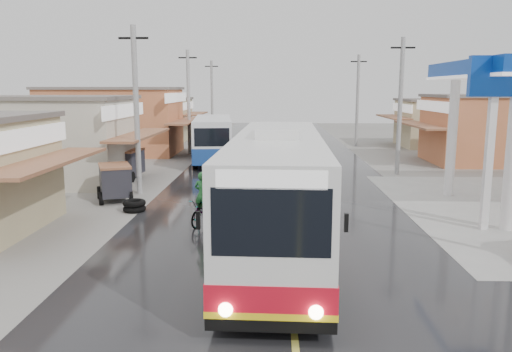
% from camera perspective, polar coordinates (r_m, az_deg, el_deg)
% --- Properties ---
extents(ground, '(120.00, 120.00, 0.00)m').
position_cam_1_polar(ground, '(15.65, 3.60, -8.99)').
color(ground, slate).
rests_on(ground, ground).
extents(road, '(12.00, 90.00, 0.02)m').
position_cam_1_polar(road, '(30.23, 2.79, 0.30)').
color(road, black).
rests_on(road, ground).
extents(centre_line, '(0.15, 90.00, 0.01)m').
position_cam_1_polar(centre_line, '(30.23, 2.79, 0.32)').
color(centre_line, '#D8CC4C').
rests_on(centre_line, road).
extents(shopfronts_left, '(11.00, 44.00, 5.20)m').
position_cam_1_polar(shopfronts_left, '(35.47, -18.78, 1.20)').
color(shopfronts_left, tan).
rests_on(shopfronts_left, ground).
extents(utility_poles_left, '(1.60, 50.00, 8.00)m').
position_cam_1_polar(utility_poles_left, '(31.89, -9.91, 0.65)').
color(utility_poles_left, gray).
rests_on(utility_poles_left, ground).
extents(utility_poles_right, '(1.60, 36.00, 8.00)m').
position_cam_1_polar(utility_poles_right, '(31.14, 15.78, 0.20)').
color(utility_poles_right, gray).
rests_on(utility_poles_right, ground).
extents(coach_bus, '(3.19, 12.74, 3.95)m').
position_cam_1_polar(coach_bus, '(15.79, 2.51, -1.64)').
color(coach_bus, silver).
rests_on(coach_bus, road).
extents(second_bus, '(3.45, 9.42, 3.06)m').
position_cam_1_polar(second_bus, '(35.08, -4.95, 4.31)').
color(second_bus, silver).
rests_on(second_bus, road).
extents(cyclist, '(1.21, 2.01, 2.05)m').
position_cam_1_polar(cyclist, '(18.91, -6.07, -3.57)').
color(cyclist, black).
rests_on(cyclist, ground).
extents(tricycle_near, '(2.14, 2.39, 1.67)m').
position_cam_1_polar(tricycle_near, '(23.61, -15.84, -0.48)').
color(tricycle_near, '#26262D').
rests_on(tricycle_near, ground).
extents(tricycle_far, '(1.68, 2.35, 1.69)m').
position_cam_1_polar(tricycle_far, '(29.13, -14.48, 1.53)').
color(tricycle_far, '#26262D').
rests_on(tricycle_far, ground).
extents(tyre_stack, '(0.96, 0.96, 0.49)m').
position_cam_1_polar(tyre_stack, '(21.49, -13.72, -3.33)').
color(tyre_stack, black).
rests_on(tyre_stack, ground).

